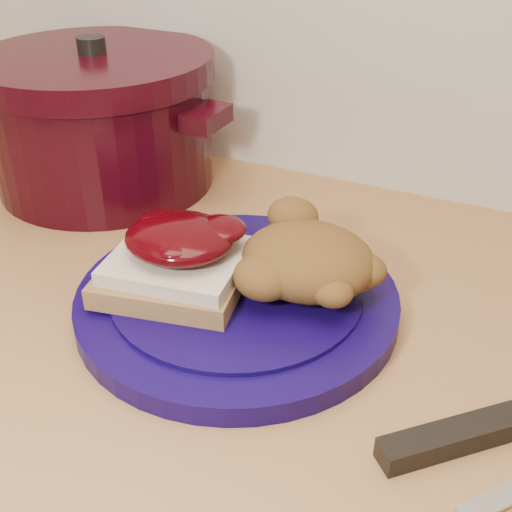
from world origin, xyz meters
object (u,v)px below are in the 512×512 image
at_px(plate, 237,300).
at_px(pepper_grinder, 128,135).
at_px(dutch_oven, 101,119).
at_px(chef_knife, 508,422).

distance_m(plate, pepper_grinder, 0.30).
distance_m(plate, dutch_oven, 0.34).
bearing_deg(pepper_grinder, plate, -36.07).
xyz_separation_m(dutch_oven, pepper_grinder, (0.04, -0.01, -0.01)).
relative_size(plate, pepper_grinder, 2.10).
bearing_deg(plate, pepper_grinder, 143.93).
distance_m(dutch_oven, pepper_grinder, 0.04).
bearing_deg(pepper_grinder, dutch_oven, 172.47).
relative_size(dutch_oven, pepper_grinder, 2.39).
relative_size(plate, chef_knife, 1.19).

